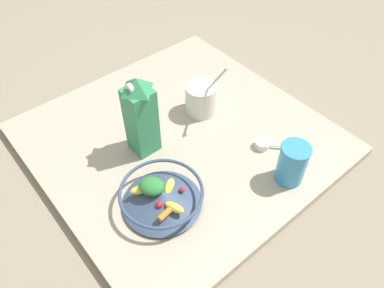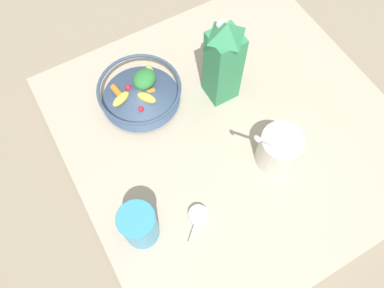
# 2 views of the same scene
# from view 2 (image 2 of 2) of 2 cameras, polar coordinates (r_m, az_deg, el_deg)

# --- Properties ---
(ground_plane) EXTENTS (6.00, 6.00, 0.00)m
(ground_plane) POSITION_cam_2_polar(r_m,az_deg,el_deg) (1.12, 5.94, 1.68)
(ground_plane) COLOR gray
(countertop) EXTENTS (0.92, 0.92, 0.03)m
(countertop) POSITION_cam_2_polar(r_m,az_deg,el_deg) (1.10, 6.02, 2.08)
(countertop) COLOR #B2A893
(countertop) RESTS_ON ground_plane
(fruit_bowl) EXTENTS (0.24, 0.24, 0.09)m
(fruit_bowl) POSITION_cam_2_polar(r_m,az_deg,el_deg) (1.11, -7.92, 7.88)
(fruit_bowl) COLOR #384C6B
(fruit_bowl) RESTS_ON countertop
(milk_carton) EXTENTS (0.08, 0.08, 0.28)m
(milk_carton) POSITION_cam_2_polar(r_m,az_deg,el_deg) (1.03, 4.80, 12.39)
(milk_carton) COLOR #338C59
(milk_carton) RESTS_ON countertop
(yogurt_tub) EXTENTS (0.17, 0.11, 0.25)m
(yogurt_tub) POSITION_cam_2_polar(r_m,az_deg,el_deg) (1.01, 13.17, -0.62)
(yogurt_tub) COLOR silver
(yogurt_tub) RESTS_ON countertop
(drinking_cup) EXTENTS (0.09, 0.09, 0.14)m
(drinking_cup) POSITION_cam_2_polar(r_m,az_deg,el_deg) (0.91, -8.04, -12.16)
(drinking_cup) COLOR #3893C6
(drinking_cup) RESTS_ON countertop
(measuring_scoop) EXTENTS (0.08, 0.08, 0.03)m
(measuring_scoop) POSITION_cam_2_polar(r_m,az_deg,el_deg) (0.97, 0.91, -10.94)
(measuring_scoop) COLOR white
(measuring_scoop) RESTS_ON countertop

